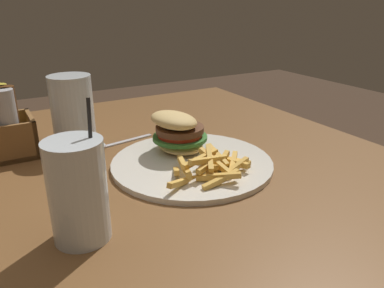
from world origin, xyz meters
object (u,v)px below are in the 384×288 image
object	(u,v)px
beer_glass	(74,114)
condiment_caddy	(8,128)
juice_glass	(78,195)
meal_plate_near	(187,150)
spoon	(97,146)

from	to	relation	value
beer_glass	condiment_caddy	distance (m)	0.13
juice_glass	condiment_caddy	bearing A→B (deg)	8.33
juice_glass	condiment_caddy	distance (m)	0.36
juice_glass	beer_glass	bearing A→B (deg)	-12.43
meal_plate_near	spoon	bearing A→B (deg)	41.85
meal_plate_near	beer_glass	world-z (taller)	beer_glass
meal_plate_near	condiment_caddy	size ratio (longest dim) A/B	2.19
spoon	meal_plate_near	bearing A→B (deg)	121.81
condiment_caddy	beer_glass	bearing A→B (deg)	-103.11
meal_plate_near	juice_glass	size ratio (longest dim) A/B	1.64
condiment_caddy	meal_plate_near	bearing A→B (deg)	-125.58
juice_glass	condiment_caddy	xyz separation A→B (m)	(0.36, 0.05, -0.01)
juice_glass	meal_plate_near	bearing A→B (deg)	-58.51
beer_glass	juice_glass	size ratio (longest dim) A/B	0.83
beer_glass	spoon	bearing A→B (deg)	-131.94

